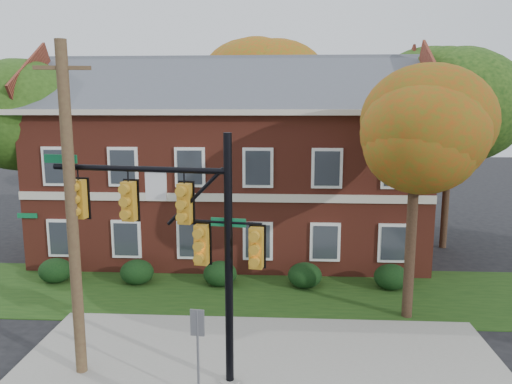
# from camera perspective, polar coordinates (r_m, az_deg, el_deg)

# --- Properties ---
(ground) EXTENTS (120.00, 120.00, 0.00)m
(ground) POSITION_cam_1_polar(r_m,az_deg,el_deg) (14.93, 0.51, -19.92)
(ground) COLOR black
(ground) RESTS_ON ground
(sidewalk) EXTENTS (14.00, 5.00, 0.08)m
(sidewalk) POSITION_cam_1_polar(r_m,az_deg,el_deg) (15.78, 0.69, -17.98)
(sidewalk) COLOR gray
(sidewalk) RESTS_ON ground
(grass_strip) EXTENTS (30.00, 6.00, 0.04)m
(grass_strip) POSITION_cam_1_polar(r_m,az_deg,el_deg) (20.34, 1.34, -11.42)
(grass_strip) COLOR #193811
(grass_strip) RESTS_ON ground
(apartment_building) EXTENTS (18.80, 8.80, 9.74)m
(apartment_building) POSITION_cam_1_polar(r_m,az_deg,el_deg) (25.14, -2.72, 4.37)
(apartment_building) COLOR maroon
(apartment_building) RESTS_ON ground
(hedge_far_left) EXTENTS (1.40, 1.26, 1.05)m
(hedge_far_left) POSITION_cam_1_polar(r_m,az_deg,el_deg) (22.92, -21.95, -8.33)
(hedge_far_left) COLOR black
(hedge_far_left) RESTS_ON ground
(hedge_left) EXTENTS (1.40, 1.26, 1.05)m
(hedge_left) POSITION_cam_1_polar(r_m,az_deg,el_deg) (21.69, -13.45, -8.90)
(hedge_left) COLOR black
(hedge_left) RESTS_ON ground
(hedge_center) EXTENTS (1.40, 1.26, 1.05)m
(hedge_center) POSITION_cam_1_polar(r_m,az_deg,el_deg) (20.97, -4.13, -9.30)
(hedge_center) COLOR black
(hedge_center) RESTS_ON ground
(hedge_right) EXTENTS (1.40, 1.26, 1.05)m
(hedge_right) POSITION_cam_1_polar(r_m,az_deg,el_deg) (20.83, 5.60, -9.46)
(hedge_right) COLOR black
(hedge_right) RESTS_ON ground
(hedge_far_right) EXTENTS (1.40, 1.26, 1.05)m
(hedge_far_right) POSITION_cam_1_polar(r_m,az_deg,el_deg) (21.27, 15.19, -9.36)
(hedge_far_right) COLOR black
(hedge_far_right) RESTS_ON ground
(tree_near_right) EXTENTS (4.50, 4.25, 8.58)m
(tree_near_right) POSITION_cam_1_polar(r_m,az_deg,el_deg) (17.43, 18.75, 6.92)
(tree_near_right) COLOR black
(tree_near_right) RESTS_ON ground
(tree_left_rear) EXTENTS (5.40, 5.10, 8.88)m
(tree_left_rear) POSITION_cam_1_polar(r_m,az_deg,el_deg) (26.79, -24.39, 7.48)
(tree_left_rear) COLOR black
(tree_left_rear) RESTS_ON ground
(tree_right_rear) EXTENTS (6.30, 5.95, 10.62)m
(tree_right_rear) POSITION_cam_1_polar(r_m,az_deg,el_deg) (27.18, 22.35, 10.69)
(tree_right_rear) COLOR black
(tree_right_rear) RESTS_ON ground
(tree_far_rear) EXTENTS (6.84, 6.46, 11.52)m
(tree_far_rear) POSITION_cam_1_polar(r_m,az_deg,el_deg) (32.78, 1.07, 12.44)
(tree_far_rear) COLOR black
(tree_far_rear) RESTS_ON ground
(traffic_signal) EXTENTS (6.01, 1.10, 6.76)m
(traffic_signal) POSITION_cam_1_polar(r_m,az_deg,el_deg) (13.12, -8.31, -4.46)
(traffic_signal) COLOR gray
(traffic_signal) RESTS_ON ground
(utility_pole) EXTENTS (1.40, 0.35, 9.05)m
(utility_pole) POSITION_cam_1_polar(r_m,az_deg,el_deg) (14.08, -20.31, -2.33)
(utility_pole) COLOR #4C3523
(utility_pole) RESTS_ON ground
(sign_post) EXTENTS (0.36, 0.08, 2.45)m
(sign_post) POSITION_cam_1_polar(r_m,az_deg,el_deg) (13.03, -6.68, -16.39)
(sign_post) COLOR slate
(sign_post) RESTS_ON ground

